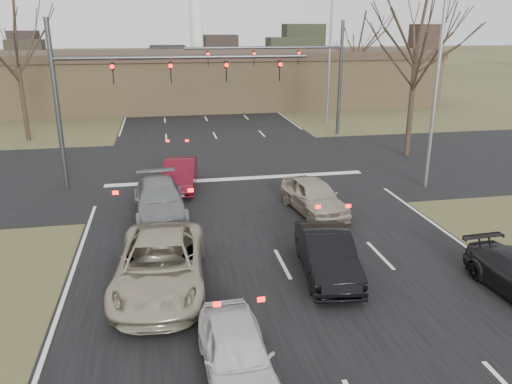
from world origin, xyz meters
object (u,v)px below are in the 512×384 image
(streetlight_right_near, at_px, (434,72))
(car_white_sedan, at_px, (237,353))
(mast_arm_far, at_px, (303,65))
(building, at_px, (219,79))
(car_grey_ahead, at_px, (160,200))
(car_silver_suv, at_px, (160,265))
(car_red_ahead, at_px, (180,174))
(car_silver_ahead, at_px, (314,196))
(car_black_hatch, at_px, (327,254))
(streetlight_right_far, at_px, (328,53))
(mast_arm_near, at_px, (127,83))

(streetlight_right_near, distance_m, car_white_sedan, 17.35)
(mast_arm_far, bearing_deg, streetlight_right_near, -78.53)
(building, distance_m, car_grey_ahead, 30.35)
(mast_arm_far, relative_size, car_silver_suv, 1.95)
(car_white_sedan, bearing_deg, car_red_ahead, 91.24)
(car_silver_suv, distance_m, car_silver_ahead, 8.45)
(car_black_hatch, bearing_deg, car_silver_suv, -173.91)
(building, xyz_separation_m, car_white_sedan, (-4.35, -40.31, -2.02))
(streetlight_right_far, height_order, car_silver_suv, streetlight_right_far)
(building, xyz_separation_m, car_silver_suv, (-6.00, -35.87, -1.87))
(car_silver_suv, xyz_separation_m, car_black_hatch, (5.23, -0.06, -0.08))
(car_grey_ahead, distance_m, car_red_ahead, 3.81)
(car_silver_suv, bearing_deg, car_red_ahead, 88.71)
(streetlight_right_far, relative_size, car_black_hatch, 2.31)
(car_grey_ahead, bearing_deg, car_white_sedan, -84.47)
(streetlight_right_far, xyz_separation_m, car_silver_ahead, (-6.85, -19.43, -4.85))
(building, relative_size, car_silver_suv, 7.43)
(car_white_sedan, bearing_deg, mast_arm_near, 99.29)
(streetlight_right_far, height_order, car_silver_ahead, streetlight_right_far)
(car_silver_suv, bearing_deg, building, 85.01)
(streetlight_right_far, xyz_separation_m, car_black_hatch, (-8.09, -24.93, -4.87))
(building, xyz_separation_m, car_red_ahead, (-5.00, -26.01, -1.95))
(mast_arm_near, bearing_deg, car_red_ahead, -24.38)
(streetlight_right_near, relative_size, car_black_hatch, 2.31)
(building, xyz_separation_m, car_grey_ahead, (-6.00, -29.68, -1.94))
(car_black_hatch, height_order, car_silver_ahead, car_silver_ahead)
(building, relative_size, mast_arm_far, 3.81)
(building, bearing_deg, streetlight_right_far, -56.35)
(car_black_hatch, xyz_separation_m, car_red_ahead, (-4.23, 9.92, -0.00))
(streetlight_right_near, bearing_deg, car_silver_suv, -148.46)
(car_red_ahead, bearing_deg, car_black_hatch, -59.97)
(building, bearing_deg, car_grey_ahead, -101.43)
(mast_arm_near, distance_m, mast_arm_far, 15.17)
(car_white_sedan, height_order, car_red_ahead, car_red_ahead)
(streetlight_right_far, relative_size, car_grey_ahead, 1.99)
(building, distance_m, mast_arm_near, 26.14)
(building, bearing_deg, car_white_sedan, -96.16)
(mast_arm_far, xyz_separation_m, car_black_hatch, (-4.96, -20.93, -4.30))
(building, distance_m, car_white_sedan, 40.60)
(mast_arm_far, xyz_separation_m, car_grey_ahead, (-10.18, -14.68, -4.29))
(mast_arm_far, relative_size, car_grey_ahead, 2.21)
(mast_arm_near, relative_size, streetlight_right_far, 1.21)
(car_grey_ahead, xyz_separation_m, car_silver_ahead, (6.47, -0.74, 0.00))
(car_white_sedan, relative_size, car_silver_ahead, 0.88)
(car_white_sedan, height_order, car_silver_ahead, car_silver_ahead)
(car_white_sedan, bearing_deg, streetlight_right_near, 46.43)
(mast_arm_far, xyz_separation_m, streetlight_right_far, (3.14, 4.00, 0.57))
(building, height_order, car_silver_ahead, building)
(streetlight_right_near, bearing_deg, car_grey_ahead, -172.51)
(car_black_hatch, bearing_deg, building, 95.51)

